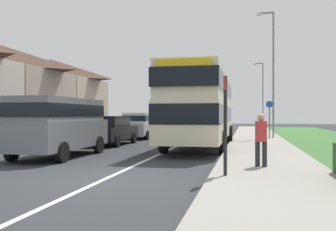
{
  "coord_description": "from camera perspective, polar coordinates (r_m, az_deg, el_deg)",
  "views": [
    {
      "loc": [
        3.51,
        -9.19,
        1.64
      ],
      "look_at": [
        0.53,
        5.37,
        1.6
      ],
      "focal_mm": 40.91,
      "sensor_mm": 36.0,
      "label": 1
    }
  ],
  "objects": [
    {
      "name": "ground_plane",
      "position": [
        9.97,
        -9.33,
        -9.32
      ],
      "size": [
        120.0,
        120.0,
        0.0
      ],
      "primitive_type": "plane",
      "color": "#2D3033"
    },
    {
      "name": "lane_marking_centre",
      "position": [
        17.62,
        0.04,
        -5.17
      ],
      "size": [
        0.14,
        60.0,
        0.01
      ],
      "primitive_type": "cube",
      "color": "silver",
      "rests_on": "ground_plane"
    },
    {
      "name": "pavement_near_side",
      "position": [
        15.29,
        14.18,
        -5.78
      ],
      "size": [
        3.2,
        68.0,
        0.12
      ],
      "primitive_type": "cube",
      "color": "gray",
      "rests_on": "ground_plane"
    },
    {
      "name": "double_decker_bus",
      "position": [
        19.08,
        4.99,
        1.67
      ],
      "size": [
        2.8,
        11.16,
        3.7
      ],
      "color": "beige",
      "rests_on": "ground_plane"
    },
    {
      "name": "parked_van_grey",
      "position": [
        15.32,
        -15.88,
        -0.97
      ],
      "size": [
        2.11,
        5.26,
        2.26
      ],
      "color": "slate",
      "rests_on": "ground_plane"
    },
    {
      "name": "parked_car_black",
      "position": [
        20.74,
        -8.68,
        -1.99
      ],
      "size": [
        1.95,
        4.6,
        1.55
      ],
      "color": "black",
      "rests_on": "ground_plane"
    },
    {
      "name": "parked_car_silver",
      "position": [
        26.06,
        -4.3,
        -1.35
      ],
      "size": [
        1.93,
        4.42,
        1.74
      ],
      "color": "#B7B7BC",
      "rests_on": "ground_plane"
    },
    {
      "name": "pedestrian_at_stop",
      "position": [
        11.49,
        13.7,
        -3.17
      ],
      "size": [
        0.34,
        0.34,
        1.67
      ],
      "color": "#23232D",
      "rests_on": "ground_plane"
    },
    {
      "name": "bus_stop_sign",
      "position": [
        9.64,
        8.54,
        -0.45
      ],
      "size": [
        0.09,
        0.52,
        2.6
      ],
      "color": "black",
      "rests_on": "ground_plane"
    },
    {
      "name": "cycle_route_sign",
      "position": [
        25.71,
        14.87,
        -0.32
      ],
      "size": [
        0.44,
        0.08,
        2.52
      ],
      "color": "slate",
      "rests_on": "ground_plane"
    },
    {
      "name": "street_lamp_mid",
      "position": [
        26.24,
        15.22,
        6.97
      ],
      "size": [
        1.14,
        0.2,
        8.38
      ],
      "color": "slate",
      "rests_on": "ground_plane"
    },
    {
      "name": "street_lamp_far",
      "position": [
        43.93,
        13.81,
        3.54
      ],
      "size": [
        1.14,
        0.2,
        7.37
      ],
      "color": "slate",
      "rests_on": "ground_plane"
    },
    {
      "name": "house_terrace_far_side",
      "position": [
        28.63,
        -23.58,
        3.26
      ],
      "size": [
        7.9,
        20.29,
        6.39
      ],
      "color": "beige",
      "rests_on": "ground_plane"
    }
  ]
}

